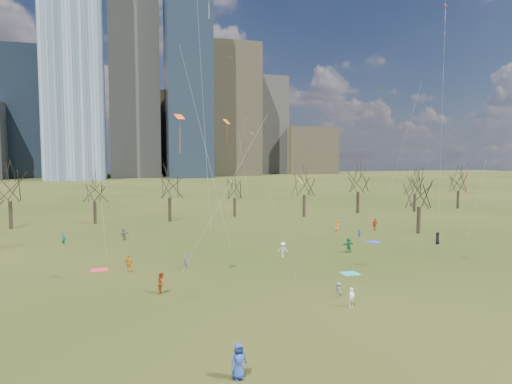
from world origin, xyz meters
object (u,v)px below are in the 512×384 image
object	(u,v)px
person_4	(129,264)
person_1	(352,297)
blanket_navy	(374,242)
person_0	(239,361)
blanket_teal	(350,273)
blanket_crimson	(100,270)
person_2	(162,283)

from	to	relation	value
person_4	person_1	bearing A→B (deg)	152.60
person_1	person_4	xyz separation A→B (m)	(-15.59, 15.02, 0.11)
blanket_navy	person_0	size ratio (longest dim) A/B	0.88
blanket_teal	blanket_crimson	world-z (taller)	same
blanket_navy	person_4	size ratio (longest dim) A/B	0.96
blanket_navy	person_2	world-z (taller)	person_2
blanket_navy	person_2	size ratio (longest dim) A/B	0.92
person_2	person_4	size ratio (longest dim) A/B	1.04
person_2	person_1	bearing A→B (deg)	-101.05
blanket_teal	person_0	distance (m)	22.58
blanket_teal	person_4	bearing A→B (deg)	162.17
blanket_navy	blanket_crimson	xyz separation A→B (m)	(-33.26, -5.31, 0.00)
blanket_teal	blanket_navy	size ratio (longest dim) A/B	1.00
blanket_teal	blanket_crimson	distance (m)	24.17
blanket_teal	blanket_crimson	bearing A→B (deg)	160.49
person_2	blanket_crimson	bearing A→B (deg)	47.19
blanket_crimson	person_0	bearing A→B (deg)	-72.80
person_2	blanket_navy	bearing A→B (deg)	-44.38
person_0	person_4	world-z (taller)	person_0
person_1	blanket_crimson	bearing A→B (deg)	118.31
person_0	blanket_teal	bearing A→B (deg)	38.33
blanket_teal	blanket_navy	distance (m)	16.99
blanket_teal	person_2	xyz separation A→B (m)	(-17.58, -1.27, 0.85)
person_4	blanket_navy	bearing A→B (deg)	-150.64
person_0	person_4	size ratio (longest dim) A/B	1.10
blanket_navy	person_2	distance (m)	31.66
blanket_crimson	person_4	size ratio (longest dim) A/B	0.96
person_0	person_1	xyz separation A→B (m)	(10.65, 8.20, -0.19)
blanket_teal	blanket_navy	bearing A→B (deg)	51.93
blanket_navy	person_4	bearing A→B (deg)	-167.18
blanket_navy	blanket_crimson	distance (m)	33.68
blanket_crimson	person_1	world-z (taller)	person_1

